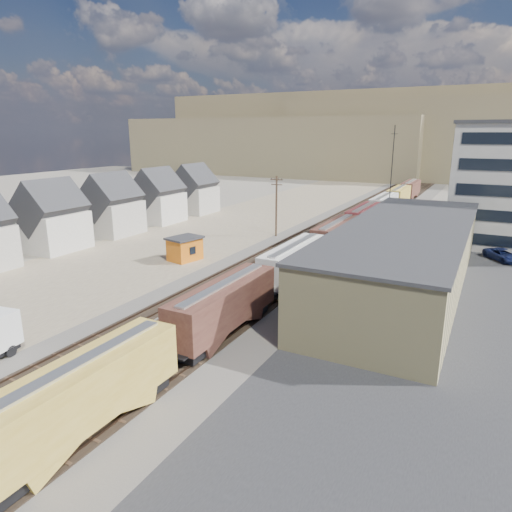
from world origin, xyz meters
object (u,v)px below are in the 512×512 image
at_px(parked_car_blue, 503,255).
at_px(maintenance_shed, 185,248).
at_px(parked_car_red, 374,346).
at_px(freight_train, 351,225).
at_px(utility_pole_north, 276,205).
at_px(parked_car_white, 406,356).

bearing_deg(parked_car_blue, maintenance_shed, 168.99).
bearing_deg(parked_car_red, freight_train, 71.55).
distance_m(freight_train, utility_pole_north, 12.63).
bearing_deg(parked_car_red, maintenance_shed, 115.05).
distance_m(maintenance_shed, parked_car_white, 35.54).
relative_size(maintenance_shed, parked_car_blue, 0.90).
bearing_deg(parked_car_red, utility_pole_north, 88.25).
bearing_deg(parked_car_white, maintenance_shed, -175.05).
bearing_deg(parked_car_blue, freight_train, 140.08).
bearing_deg(utility_pole_north, freight_train, 6.33).
bearing_deg(parked_car_blue, parked_car_red, -142.60).
relative_size(parked_car_red, parked_car_blue, 0.69).
relative_size(utility_pole_north, parked_car_red, 2.57).
distance_m(freight_train, parked_car_white, 39.08).
distance_m(utility_pole_north, parked_car_white, 44.27).
relative_size(utility_pole_north, parked_car_white, 2.37).
distance_m(freight_train, parked_car_blue, 21.28).
relative_size(parked_car_red, parked_car_white, 0.92).
distance_m(parked_car_white, parked_car_blue, 36.08).
bearing_deg(freight_train, parked_car_white, -67.89).
distance_m(utility_pole_north, parked_car_blue, 33.78).
xyz_separation_m(maintenance_shed, parked_car_red, (29.24, -15.28, -0.99)).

